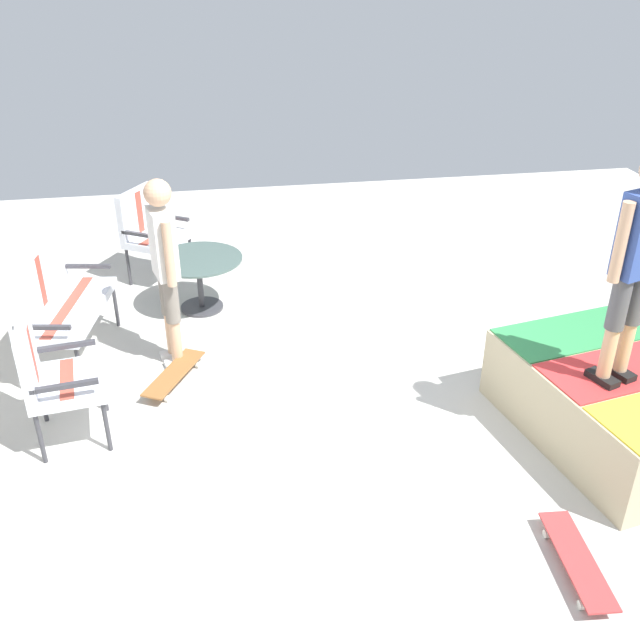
{
  "coord_description": "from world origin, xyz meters",
  "views": [
    {
      "loc": [
        -4.7,
        1.02,
        3.46
      ],
      "look_at": [
        0.32,
        0.17,
        0.7
      ],
      "focal_mm": 40.14,
      "sensor_mm": 36.0,
      "label": 1
    }
  ],
  "objects_px": {
    "patio_bench": "(54,297)",
    "patio_chair_by_wall": "(49,371)",
    "skateboard_by_bench": "(174,374)",
    "patio_chair_near_house": "(148,227)",
    "person_skater": "(638,256)",
    "skate_ramp": "(619,401)",
    "skateboard_spare": "(577,560)",
    "person_watching": "(165,260)",
    "patio_table": "(199,273)"
  },
  "relations": [
    {
      "from": "patio_chair_near_house",
      "to": "skateboard_spare",
      "type": "height_order",
      "value": "patio_chair_near_house"
    },
    {
      "from": "patio_chair_by_wall",
      "to": "person_skater",
      "type": "distance_m",
      "value": 4.23
    },
    {
      "from": "person_watching",
      "to": "patio_table",
      "type": "bearing_deg",
      "value": -14.48
    },
    {
      "from": "patio_chair_by_wall",
      "to": "patio_table",
      "type": "height_order",
      "value": "patio_chair_by_wall"
    },
    {
      "from": "person_skater",
      "to": "skateboard_by_bench",
      "type": "distance_m",
      "value": 3.8
    },
    {
      "from": "patio_chair_by_wall",
      "to": "person_skater",
      "type": "height_order",
      "value": "person_skater"
    },
    {
      "from": "patio_chair_near_house",
      "to": "person_watching",
      "type": "bearing_deg",
      "value": -171.94
    },
    {
      "from": "skateboard_by_bench",
      "to": "patio_chair_by_wall",
      "type": "bearing_deg",
      "value": 126.99
    },
    {
      "from": "skateboard_spare",
      "to": "patio_chair_near_house",
      "type": "bearing_deg",
      "value": 29.54
    },
    {
      "from": "patio_bench",
      "to": "person_skater",
      "type": "distance_m",
      "value": 4.77
    },
    {
      "from": "person_watching",
      "to": "patio_chair_near_house",
      "type": "bearing_deg",
      "value": 8.06
    },
    {
      "from": "skate_ramp",
      "to": "person_skater",
      "type": "height_order",
      "value": "person_skater"
    },
    {
      "from": "patio_bench",
      "to": "skateboard_spare",
      "type": "height_order",
      "value": "patio_bench"
    },
    {
      "from": "patio_chair_by_wall",
      "to": "patio_table",
      "type": "bearing_deg",
      "value": -29.12
    },
    {
      "from": "patio_chair_by_wall",
      "to": "patio_chair_near_house",
      "type": "bearing_deg",
      "value": -11.67
    },
    {
      "from": "patio_chair_near_house",
      "to": "person_watching",
      "type": "height_order",
      "value": "person_watching"
    },
    {
      "from": "patio_chair_near_house",
      "to": "skateboard_spare",
      "type": "distance_m",
      "value": 5.53
    },
    {
      "from": "patio_bench",
      "to": "person_skater",
      "type": "xyz_separation_m",
      "value": [
        -2.05,
        -4.2,
        0.96
      ]
    },
    {
      "from": "person_watching",
      "to": "skate_ramp",
      "type": "bearing_deg",
      "value": -116.36
    },
    {
      "from": "patio_chair_near_house",
      "to": "skateboard_spare",
      "type": "relative_size",
      "value": 1.25
    },
    {
      "from": "patio_bench",
      "to": "person_watching",
      "type": "height_order",
      "value": "person_watching"
    },
    {
      "from": "skate_ramp",
      "to": "skateboard_spare",
      "type": "xyz_separation_m",
      "value": [
        -1.23,
        0.93,
        -0.22
      ]
    },
    {
      "from": "patio_bench",
      "to": "person_skater",
      "type": "bearing_deg",
      "value": -115.98
    },
    {
      "from": "skate_ramp",
      "to": "person_watching",
      "type": "xyz_separation_m",
      "value": [
        1.68,
        3.38,
        0.7
      ]
    },
    {
      "from": "patio_chair_near_house",
      "to": "patio_table",
      "type": "height_order",
      "value": "patio_chair_near_house"
    },
    {
      "from": "patio_bench",
      "to": "skateboard_spare",
      "type": "bearing_deg",
      "value": -132.38
    },
    {
      "from": "patio_bench",
      "to": "patio_chair_by_wall",
      "type": "height_order",
      "value": "same"
    },
    {
      "from": "skate_ramp",
      "to": "patio_bench",
      "type": "relative_size",
      "value": 1.76
    },
    {
      "from": "skate_ramp",
      "to": "patio_bench",
      "type": "xyz_separation_m",
      "value": [
        1.93,
        4.4,
        0.31
      ]
    },
    {
      "from": "patio_chair_near_house",
      "to": "patio_bench",
      "type": "bearing_deg",
      "value": 155.23
    },
    {
      "from": "patio_chair_near_house",
      "to": "patio_chair_by_wall",
      "type": "relative_size",
      "value": 1.0
    },
    {
      "from": "skateboard_by_bench",
      "to": "skateboard_spare",
      "type": "relative_size",
      "value": 0.98
    },
    {
      "from": "patio_bench",
      "to": "person_skater",
      "type": "relative_size",
      "value": 0.8
    },
    {
      "from": "person_watching",
      "to": "skateboard_spare",
      "type": "relative_size",
      "value": 2.11
    },
    {
      "from": "patio_bench",
      "to": "patio_chair_near_house",
      "type": "bearing_deg",
      "value": -24.77
    },
    {
      "from": "patio_table",
      "to": "skateboard_by_bench",
      "type": "distance_m",
      "value": 1.44
    },
    {
      "from": "skate_ramp",
      "to": "patio_bench",
      "type": "distance_m",
      "value": 4.81
    },
    {
      "from": "patio_chair_near_house",
      "to": "patio_chair_by_wall",
      "type": "height_order",
      "value": "same"
    },
    {
      "from": "skateboard_spare",
      "to": "patio_chair_by_wall",
      "type": "bearing_deg",
      "value": 60.19
    },
    {
      "from": "patio_chair_by_wall",
      "to": "person_watching",
      "type": "xyz_separation_m",
      "value": [
        1.01,
        -0.86,
        0.39
      ]
    },
    {
      "from": "person_watching",
      "to": "skateboard_spare",
      "type": "xyz_separation_m",
      "value": [
        -2.91,
        -2.45,
        -0.92
      ]
    },
    {
      "from": "patio_chair_by_wall",
      "to": "skateboard_spare",
      "type": "bearing_deg",
      "value": -119.81
    },
    {
      "from": "patio_chair_by_wall",
      "to": "patio_bench",
      "type": "bearing_deg",
      "value": 6.94
    },
    {
      "from": "patio_chair_near_house",
      "to": "patio_table",
      "type": "distance_m",
      "value": 1.04
    },
    {
      "from": "person_skater",
      "to": "skateboard_spare",
      "type": "height_order",
      "value": "person_skater"
    },
    {
      "from": "person_watching",
      "to": "person_skater",
      "type": "relative_size",
      "value": 1.04
    },
    {
      "from": "person_skater",
      "to": "skateboard_by_bench",
      "type": "xyz_separation_m",
      "value": [
        1.43,
        3.19,
        -1.49
      ]
    },
    {
      "from": "person_watching",
      "to": "patio_chair_by_wall",
      "type": "bearing_deg",
      "value": 139.43
    },
    {
      "from": "skate_ramp",
      "to": "patio_chair_by_wall",
      "type": "distance_m",
      "value": 4.31
    },
    {
      "from": "patio_bench",
      "to": "patio_table",
      "type": "relative_size",
      "value": 1.47
    }
  ]
}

